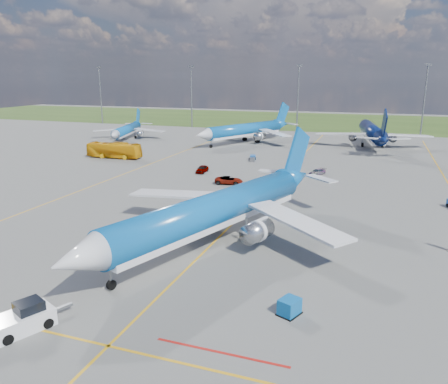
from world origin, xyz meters
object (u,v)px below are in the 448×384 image
(baggage_tug_c, at_px, (253,158))
(bg_jet_n, at_px, (371,145))
(pushback_tug, at_px, (24,319))
(uld_container, at_px, (289,307))
(bg_jet_nnw, at_px, (245,143))
(service_car_c, at_px, (317,172))
(bg_jet_nw, at_px, (128,139))
(apron_bus, at_px, (114,150))
(main_airliner, at_px, (214,243))
(service_car_b, at_px, (229,180))
(service_car_a, at_px, (202,169))

(baggage_tug_c, bearing_deg, bg_jet_n, 38.60)
(pushback_tug, xyz_separation_m, uld_container, (18.90, 9.03, -0.19))
(bg_jet_n, bearing_deg, uld_container, 78.91)
(bg_jet_nnw, height_order, uld_container, bg_jet_nnw)
(service_car_c, bearing_deg, pushback_tug, -70.34)
(bg_jet_nw, xyz_separation_m, service_car_c, (62.07, -30.71, 0.57))
(apron_bus, bearing_deg, pushback_tug, -154.41)
(bg_jet_nw, relative_size, pushback_tug, 5.01)
(uld_container, distance_m, apron_bus, 77.18)
(bg_jet_nnw, height_order, main_airliner, main_airliner)
(bg_jet_nw, height_order, service_car_b, bg_jet_nw)
(apron_bus, relative_size, service_car_c, 3.41)
(service_car_c, xyz_separation_m, baggage_tug_c, (-16.34, 10.66, -0.11))
(uld_container, bearing_deg, service_car_c, 118.18)
(service_car_a, height_order, service_car_b, service_car_a)
(main_airliner, xyz_separation_m, service_car_b, (-7.66, 27.78, 0.70))
(bg_jet_nw, relative_size, service_car_a, 7.50)
(pushback_tug, distance_m, service_car_c, 64.21)
(main_airliner, height_order, uld_container, main_airliner)
(bg_jet_nnw, distance_m, service_car_b, 50.65)
(main_airliner, xyz_separation_m, pushback_tug, (-7.46, -21.76, 0.87))
(service_car_a, bearing_deg, service_car_b, -44.85)
(bg_jet_nnw, bearing_deg, baggage_tug_c, -43.61)
(main_airliner, bearing_deg, service_car_b, 124.37)
(bg_jet_nnw, distance_m, bg_jet_n, 35.63)
(main_airliner, bearing_deg, apron_bus, 152.98)
(bg_jet_nnw, xyz_separation_m, baggage_tug_c, (9.59, -25.41, 0.46))
(main_airliner, height_order, pushback_tug, main_airliner)
(service_car_a, bearing_deg, uld_container, -63.20)
(bg_jet_nw, xyz_separation_m, service_car_a, (39.80, -36.47, 0.72))
(main_airliner, relative_size, service_car_a, 10.43)
(pushback_tug, xyz_separation_m, service_car_a, (-8.43, 56.94, -0.15))
(baggage_tug_c, bearing_deg, uld_container, -84.78)
(service_car_c, bearing_deg, bg_jet_nnw, 157.82)
(bg_jet_nw, xyz_separation_m, pushback_tug, (48.23, -93.41, 0.87))
(apron_bus, bearing_deg, bg_jet_nw, 23.86)
(bg_jet_nnw, relative_size, service_car_b, 8.07)
(bg_jet_nnw, bearing_deg, uld_container, -45.24)
(bg_jet_n, height_order, service_car_c, bg_jet_n)
(baggage_tug_c, bearing_deg, main_airliner, -92.26)
(apron_bus, distance_m, baggage_tug_c, 32.91)
(service_car_b, height_order, service_car_c, service_car_b)
(bg_jet_n, height_order, main_airliner, main_airliner)
(service_car_b, xyz_separation_m, baggage_tug_c, (-2.29, 23.82, -0.24))
(bg_jet_nnw, distance_m, apron_bus, 40.50)
(uld_container, height_order, service_car_a, service_car_a)
(apron_bus, bearing_deg, service_car_a, -109.45)
(main_airliner, bearing_deg, service_car_c, 100.10)
(main_airliner, distance_m, apron_bus, 60.09)
(bg_jet_n, xyz_separation_m, pushback_tug, (-22.89, -105.59, 0.87))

